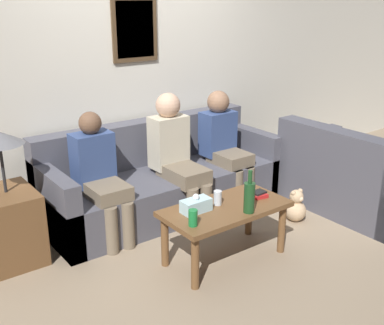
{
  "coord_description": "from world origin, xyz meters",
  "views": [
    {
      "loc": [
        -2.36,
        -3.16,
        2.02
      ],
      "look_at": [
        -0.06,
        -0.06,
        0.66
      ],
      "focal_mm": 45.0,
      "sensor_mm": 36.0,
      "label": 1
    }
  ],
  "objects_px": {
    "person_right": "(224,142)",
    "teddy_bear": "(296,207)",
    "person_left": "(100,173)",
    "couch_main": "(162,181)",
    "couch_side": "(353,180)",
    "wine_bottle": "(249,197)",
    "person_middle": "(176,152)",
    "coffee_table": "(225,215)",
    "drinking_glass": "(218,198)"
  },
  "relations": [
    {
      "from": "person_middle",
      "to": "teddy_bear",
      "type": "distance_m",
      "value": 1.23
    },
    {
      "from": "couch_main",
      "to": "couch_side",
      "type": "height_order",
      "value": "same"
    },
    {
      "from": "couch_main",
      "to": "teddy_bear",
      "type": "bearing_deg",
      "value": -48.85
    },
    {
      "from": "person_left",
      "to": "person_middle",
      "type": "relative_size",
      "value": 0.94
    },
    {
      "from": "drinking_glass",
      "to": "person_middle",
      "type": "height_order",
      "value": "person_middle"
    },
    {
      "from": "couch_main",
      "to": "couch_side",
      "type": "relative_size",
      "value": 1.75
    },
    {
      "from": "coffee_table",
      "to": "person_left",
      "type": "height_order",
      "value": "person_left"
    },
    {
      "from": "couch_main",
      "to": "person_left",
      "type": "distance_m",
      "value": 0.81
    },
    {
      "from": "couch_main",
      "to": "person_left",
      "type": "height_order",
      "value": "person_left"
    },
    {
      "from": "coffee_table",
      "to": "person_left",
      "type": "relative_size",
      "value": 0.92
    },
    {
      "from": "couch_main",
      "to": "wine_bottle",
      "type": "relative_size",
      "value": 6.96
    },
    {
      "from": "person_right",
      "to": "drinking_glass",
      "type": "bearing_deg",
      "value": -132.53
    },
    {
      "from": "couch_main",
      "to": "person_left",
      "type": "relative_size",
      "value": 2.14
    },
    {
      "from": "drinking_glass",
      "to": "teddy_bear",
      "type": "relative_size",
      "value": 0.37
    },
    {
      "from": "drinking_glass",
      "to": "person_left",
      "type": "height_order",
      "value": "person_left"
    },
    {
      "from": "couch_main",
      "to": "person_right",
      "type": "height_order",
      "value": "person_right"
    },
    {
      "from": "person_right",
      "to": "teddy_bear",
      "type": "height_order",
      "value": "person_right"
    },
    {
      "from": "wine_bottle",
      "to": "drinking_glass",
      "type": "relative_size",
      "value": 2.93
    },
    {
      "from": "wine_bottle",
      "to": "teddy_bear",
      "type": "height_order",
      "value": "wine_bottle"
    },
    {
      "from": "wine_bottle",
      "to": "person_right",
      "type": "bearing_deg",
      "value": 58.02
    },
    {
      "from": "coffee_table",
      "to": "person_left",
      "type": "distance_m",
      "value": 1.13
    },
    {
      "from": "drinking_glass",
      "to": "person_left",
      "type": "xyz_separation_m",
      "value": [
        -0.58,
        0.86,
        0.07
      ]
    },
    {
      "from": "couch_side",
      "to": "person_middle",
      "type": "distance_m",
      "value": 1.76
    },
    {
      "from": "person_left",
      "to": "person_right",
      "type": "relative_size",
      "value": 0.98
    },
    {
      "from": "person_left",
      "to": "teddy_bear",
      "type": "distance_m",
      "value": 1.83
    },
    {
      "from": "wine_bottle",
      "to": "person_middle",
      "type": "relative_size",
      "value": 0.29
    },
    {
      "from": "couch_side",
      "to": "person_right",
      "type": "distance_m",
      "value": 1.31
    },
    {
      "from": "wine_bottle",
      "to": "couch_side",
      "type": "bearing_deg",
      "value": 6.36
    },
    {
      "from": "couch_main",
      "to": "coffee_table",
      "type": "distance_m",
      "value": 1.11
    },
    {
      "from": "couch_side",
      "to": "person_middle",
      "type": "relative_size",
      "value": 1.15
    },
    {
      "from": "drinking_glass",
      "to": "person_right",
      "type": "relative_size",
      "value": 0.1
    },
    {
      "from": "person_right",
      "to": "teddy_bear",
      "type": "bearing_deg",
      "value": -76.22
    },
    {
      "from": "coffee_table",
      "to": "teddy_bear",
      "type": "relative_size",
      "value": 3.21
    },
    {
      "from": "couch_main",
      "to": "couch_side",
      "type": "xyz_separation_m",
      "value": [
        1.5,
        -1.11,
        0.0
      ]
    },
    {
      "from": "person_left",
      "to": "teddy_bear",
      "type": "relative_size",
      "value": 3.5
    },
    {
      "from": "couch_side",
      "to": "drinking_glass",
      "type": "bearing_deg",
      "value": 87.44
    },
    {
      "from": "couch_main",
      "to": "teddy_bear",
      "type": "distance_m",
      "value": 1.3
    },
    {
      "from": "couch_main",
      "to": "teddy_bear",
      "type": "height_order",
      "value": "couch_main"
    },
    {
      "from": "couch_main",
      "to": "wine_bottle",
      "type": "height_order",
      "value": "couch_main"
    },
    {
      "from": "person_left",
      "to": "wine_bottle",
      "type": "bearing_deg",
      "value": -58.42
    },
    {
      "from": "coffee_table",
      "to": "wine_bottle",
      "type": "bearing_deg",
      "value": -67.85
    },
    {
      "from": "person_right",
      "to": "teddy_bear",
      "type": "distance_m",
      "value": 0.96
    },
    {
      "from": "coffee_table",
      "to": "teddy_bear",
      "type": "height_order",
      "value": "coffee_table"
    },
    {
      "from": "couch_side",
      "to": "drinking_glass",
      "type": "distance_m",
      "value": 1.67
    },
    {
      "from": "couch_side",
      "to": "person_right",
      "type": "relative_size",
      "value": 1.2
    },
    {
      "from": "person_middle",
      "to": "coffee_table",
      "type": "bearing_deg",
      "value": -99.85
    },
    {
      "from": "wine_bottle",
      "to": "person_middle",
      "type": "xyz_separation_m",
      "value": [
        0.08,
        1.08,
        0.05
      ]
    },
    {
      "from": "couch_side",
      "to": "person_middle",
      "type": "bearing_deg",
      "value": 58.34
    },
    {
      "from": "wine_bottle",
      "to": "coffee_table",
      "type": "bearing_deg",
      "value": 112.15
    },
    {
      "from": "person_left",
      "to": "person_right",
      "type": "xyz_separation_m",
      "value": [
        1.38,
        0.01,
        0.02
      ]
    }
  ]
}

